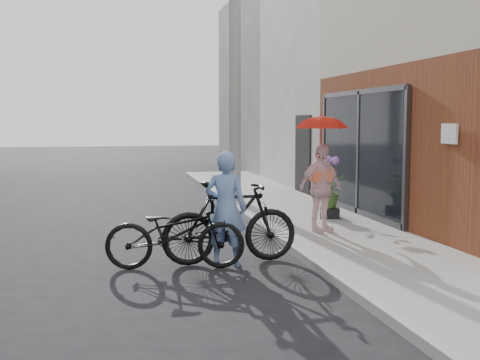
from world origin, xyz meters
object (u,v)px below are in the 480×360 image
object	(u,v)px
planter	(330,213)
utility_pole	(235,56)
bike_left	(175,233)
kimono_woman	(321,188)
bike_right	(230,222)
officer	(226,209)

from	to	relation	value
planter	utility_pole	bearing A→B (deg)	114.25
bike_left	kimono_woman	xyz separation A→B (m)	(2.64, 1.57, 0.38)
kimono_woman	planter	size ratio (longest dim) A/B	4.05
bike_right	planter	bearing A→B (deg)	-45.42
officer	planter	xyz separation A→B (m)	(2.62, 2.90, -0.58)
bike_left	officer	bearing A→B (deg)	-79.01
officer	kimono_woman	size ratio (longest dim) A/B	1.06
bike_left	kimono_woman	bearing A→B (deg)	-51.24
officer	bike_right	distance (m)	0.26
officer	bike_right	xyz separation A→B (m)	(0.09, 0.12, -0.21)
utility_pole	planter	world-z (taller)	utility_pole
bike_right	planter	world-z (taller)	bike_right
bike_left	planter	xyz separation A→B (m)	(3.33, 2.94, -0.28)
planter	officer	bearing A→B (deg)	-132.07
utility_pole	bike_right	xyz separation A→B (m)	(-1.23, -5.66, -2.91)
bike_left	bike_right	world-z (taller)	bike_right
utility_pole	planter	size ratio (longest dim) A/B	18.80
planter	bike_left	bearing A→B (deg)	-138.55
bike_right	utility_pole	bearing A→B (deg)	-15.33
officer	planter	size ratio (longest dim) A/B	4.30
utility_pole	bike_right	bearing A→B (deg)	-102.28
officer	kimono_woman	xyz separation A→B (m)	(1.93, 1.53, 0.07)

